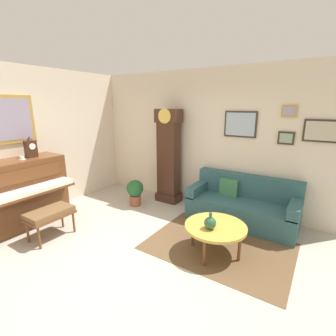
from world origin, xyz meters
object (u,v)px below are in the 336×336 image
(mantel_clock, at_px, (31,148))
(teacup, at_px, (22,158))
(piano_bench, at_px, (50,214))
(grandfather_clock, at_px, (169,159))
(couch, at_px, (242,205))
(potted_plant, at_px, (135,191))
(green_jug, at_px, (210,223))
(coffee_table, at_px, (215,227))
(piano, at_px, (22,193))

(mantel_clock, relative_size, teacup, 3.28)
(piano_bench, height_order, grandfather_clock, grandfather_clock)
(teacup, bearing_deg, couch, 34.32)
(piano_bench, distance_m, potted_plant, 1.78)
(green_jug, bearing_deg, teacup, -165.14)
(grandfather_clock, bearing_deg, teacup, -123.44)
(couch, distance_m, green_jug, 1.36)
(mantel_clock, bearing_deg, teacup, -77.09)
(teacup, bearing_deg, piano_bench, -5.51)
(grandfather_clock, xyz_separation_m, coffee_table, (1.65, -1.32, -0.56))
(piano, xyz_separation_m, mantel_clock, (0.00, 0.26, 0.76))
(potted_plant, bearing_deg, grandfather_clock, 52.34)
(coffee_table, distance_m, mantel_clock, 3.43)
(piano, height_order, green_jug, piano)
(piano_bench, distance_m, green_jug, 2.53)
(mantel_clock, distance_m, potted_plant, 2.12)
(green_jug, bearing_deg, grandfather_clock, 138.16)
(couch, bearing_deg, grandfather_clock, 176.30)
(coffee_table, relative_size, green_jug, 3.67)
(coffee_table, bearing_deg, potted_plant, 161.26)
(mantel_clock, height_order, green_jug, mantel_clock)
(grandfather_clock, height_order, coffee_table, grandfather_clock)
(couch, height_order, mantel_clock, mantel_clock)
(grandfather_clock, height_order, teacup, grandfather_clock)
(teacup, bearing_deg, piano, -123.66)
(teacup, relative_size, green_jug, 0.48)
(couch, distance_m, coffee_table, 1.21)
(couch, relative_size, green_jug, 7.92)
(couch, bearing_deg, piano, -145.23)
(grandfather_clock, xyz_separation_m, potted_plant, (-0.46, -0.60, -0.64))
(piano, xyz_separation_m, teacup, (0.05, 0.07, 0.61))
(piano_bench, bearing_deg, grandfather_clock, 72.62)
(mantel_clock, bearing_deg, coffee_table, 13.53)
(coffee_table, bearing_deg, mantel_clock, -166.47)
(piano_bench, distance_m, mantel_clock, 1.29)
(piano, relative_size, piano_bench, 2.06)
(coffee_table, height_order, mantel_clock, mantel_clock)
(piano_bench, xyz_separation_m, teacup, (-0.77, 0.07, 0.81))
(couch, relative_size, coffee_table, 2.16)
(piano_bench, xyz_separation_m, couch, (2.42, 2.25, -0.09))
(piano, bearing_deg, potted_plant, 58.10)
(piano_bench, height_order, coffee_table, piano_bench)
(grandfather_clock, distance_m, coffee_table, 2.19)
(coffee_table, bearing_deg, grandfather_clock, 141.39)
(couch, relative_size, mantel_clock, 5.00)
(couch, height_order, green_jug, couch)
(piano, relative_size, potted_plant, 2.57)
(piano, bearing_deg, grandfather_clock, 56.55)
(piano, distance_m, mantel_clock, 0.81)
(piano, height_order, coffee_table, piano)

